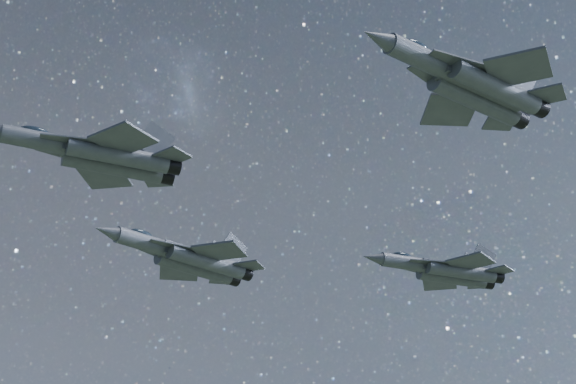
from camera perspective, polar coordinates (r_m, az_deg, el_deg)
jet_lead at (r=69.62m, az=-12.10°, el=2.37°), size 16.52×11.22×4.15m
jet_left at (r=90.87m, az=-6.45°, el=-4.27°), size 18.64×13.22×4.74m
jet_right at (r=63.35m, az=11.77°, el=6.86°), size 16.83×11.94×4.28m
jet_slot at (r=86.76m, az=10.14°, el=-5.02°), size 15.23×10.26×3.84m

